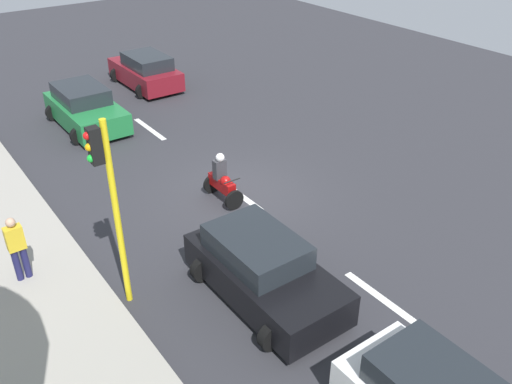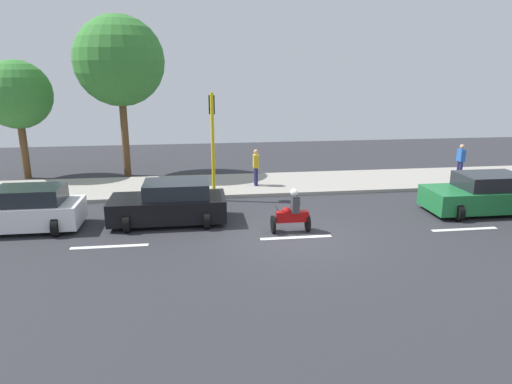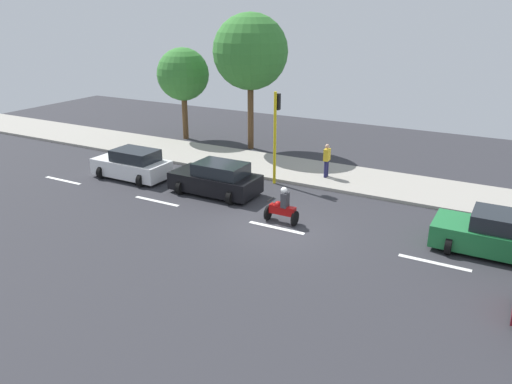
{
  "view_description": "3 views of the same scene",
  "coord_description": "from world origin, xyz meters",
  "views": [
    {
      "loc": [
        8.09,
        12.1,
        8.61
      ],
      "look_at": [
        0.64,
        1.83,
        1.15
      ],
      "focal_mm": 38.58,
      "sensor_mm": 36.0,
      "label": 1
    },
    {
      "loc": [
        -13.78,
        3.18,
        5.43
      ],
      "look_at": [
        1.98,
        1.08,
        1.07
      ],
      "focal_mm": 31.77,
      "sensor_mm": 36.0,
      "label": 2
    },
    {
      "loc": [
        -16.19,
        -7.99,
        8.13
      ],
      "look_at": [
        0.93,
        1.43,
        0.96
      ],
      "focal_mm": 35.17,
      "sensor_mm": 36.0,
      "label": 3
    }
  ],
  "objects": [
    {
      "name": "car_maroon",
      "position": [
        -2.09,
        -10.45,
        0.71
      ],
      "size": [
        2.24,
        4.11,
        1.52
      ],
      "color": "maroon",
      "rests_on": "ground"
    },
    {
      "name": "car_green",
      "position": [
        1.79,
        -7.73,
        0.71
      ],
      "size": [
        2.34,
        4.15,
        1.52
      ],
      "color": "#1E7238",
      "rests_on": "ground"
    },
    {
      "name": "traffic_light_corner",
      "position": [
        4.85,
        2.5,
        2.93
      ],
      "size": [
        0.49,
        0.24,
        4.5
      ],
      "color": "yellow",
      "rests_on": "ground"
    },
    {
      "name": "pedestrian_near_signal",
      "position": [
        6.51,
        0.48,
        1.06
      ],
      "size": [
        0.4,
        0.24,
        1.69
      ],
      "color": "#1E1E4C",
      "rests_on": "sidewalk"
    },
    {
      "name": "lane_stripe_south",
      "position": [
        0.0,
        6.0,
        0.01
      ],
      "size": [
        0.2,
        2.4,
        0.01
      ],
      "primitive_type": "cube",
      "color": "white",
      "rests_on": "ground"
    },
    {
      "name": "lane_stripe_far_north",
      "position": [
        0.0,
        -12.0,
        0.01
      ],
      "size": [
        0.2,
        2.4,
        0.01
      ],
      "primitive_type": "cube",
      "color": "white",
      "rests_on": "ground"
    },
    {
      "name": "car_black",
      "position": [
        2.15,
        4.19,
        0.71
      ],
      "size": [
        2.3,
        4.12,
        1.52
      ],
      "color": "black",
      "rests_on": "ground"
    },
    {
      "name": "lane_stripe_mid",
      "position": [
        0.0,
        0.0,
        0.01
      ],
      "size": [
        0.2,
        2.4,
        0.01
      ],
      "primitive_type": "cube",
      "color": "white",
      "rests_on": "ground"
    },
    {
      "name": "ground_plane",
      "position": [
        0.0,
        0.0,
        -0.05
      ],
      "size": [
        40.0,
        60.0,
        0.1
      ],
      "primitive_type": "cube",
      "color": "#2D2D33"
    },
    {
      "name": "lane_stripe_north",
      "position": [
        0.0,
        -6.0,
        0.01
      ],
      "size": [
        0.2,
        2.4,
        0.01
      ],
      "primitive_type": "cube",
      "color": "white",
      "rests_on": "ground"
    },
    {
      "name": "motorcycle",
      "position": [
        0.58,
        0.04,
        0.64
      ],
      "size": [
        0.6,
        1.3,
        1.53
      ],
      "color": "black",
      "rests_on": "ground"
    }
  ]
}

